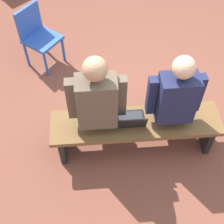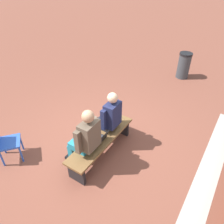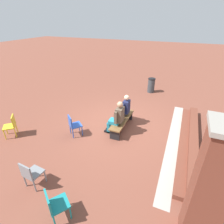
{
  "view_description": "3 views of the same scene",
  "coord_description": "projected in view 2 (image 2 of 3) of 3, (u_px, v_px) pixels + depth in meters",
  "views": [
    {
      "loc": [
        0.58,
        2.18,
        3.07
      ],
      "look_at": [
        0.45,
        0.5,
        0.97
      ],
      "focal_mm": 50.0,
      "sensor_mm": 36.0,
      "label": 1
    },
    {
      "loc": [
        2.77,
        2.18,
        3.48
      ],
      "look_at": [
        -0.37,
        0.14,
        0.73
      ],
      "focal_mm": 35.0,
      "sensor_mm": 36.0,
      "label": 2
    },
    {
      "loc": [
        5.86,
        2.18,
        4.03
      ],
      "look_at": [
        0.15,
        -0.21,
        0.66
      ],
      "focal_mm": 28.0,
      "sensor_mm": 36.0,
      "label": 3
    }
  ],
  "objects": [
    {
      "name": "bench",
      "position": [
        101.0,
        142.0,
        4.45
      ],
      "size": [
        1.8,
        0.44,
        0.45
      ],
      "color": "brown",
      "rests_on": "ground"
    },
    {
      "name": "plastic_chair_by_pillar",
      "position": [
        4.0,
        141.0,
        4.29
      ],
      "size": [
        0.59,
        0.59,
        0.84
      ],
      "color": "#2D56B7",
      "rests_on": "ground"
    },
    {
      "name": "concrete_strip",
      "position": [
        198.0,
        201.0,
        3.77
      ],
      "size": [
        5.79,
        0.4,
        0.01
      ],
      "primitive_type": "cube",
      "color": "#A8A399",
      "rests_on": "ground"
    },
    {
      "name": "person_student",
      "position": [
        108.0,
        118.0,
        4.51
      ],
      "size": [
        0.54,
        0.68,
        1.34
      ],
      "color": "#232328",
      "rests_on": "ground"
    },
    {
      "name": "ground_plane",
      "position": [
        98.0,
        145.0,
        4.89
      ],
      "size": [
        60.0,
        60.0,
        0.0
      ],
      "primitive_type": "plane",
      "color": "brown"
    },
    {
      "name": "person_adult",
      "position": [
        85.0,
        138.0,
        3.99
      ],
      "size": [
        0.57,
        0.72,
        1.39
      ],
      "color": "teal",
      "rests_on": "ground"
    },
    {
      "name": "laptop",
      "position": [
        100.0,
        139.0,
        4.32
      ],
      "size": [
        0.32,
        0.29,
        0.21
      ],
      "color": "black",
      "rests_on": "bench"
    },
    {
      "name": "litter_bin",
      "position": [
        184.0,
        65.0,
        7.28
      ],
      "size": [
        0.42,
        0.42,
        0.86
      ],
      "color": "#383D42",
      "rests_on": "ground"
    }
  ]
}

